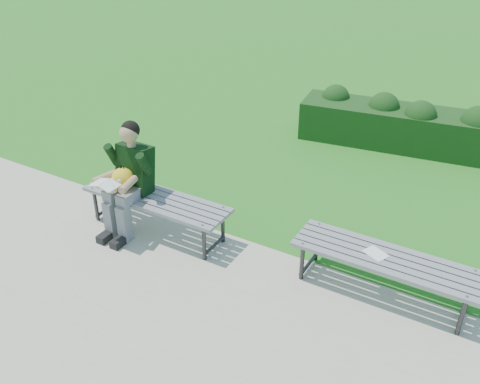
# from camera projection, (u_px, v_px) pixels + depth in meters

# --- Properties ---
(ground) EXTENTS (80.00, 80.00, 0.00)m
(ground) POSITION_uv_depth(u_px,v_px,m) (263.00, 247.00, 6.06)
(ground) COLOR #2D691B
(ground) RESTS_ON ground
(walkway) EXTENTS (30.00, 3.50, 0.02)m
(walkway) POSITION_uv_depth(u_px,v_px,m) (170.00, 346.00, 4.75)
(walkway) COLOR beige
(walkway) RESTS_ON ground
(hedge) EXTENTS (3.08, 1.17, 0.82)m
(hedge) POSITION_uv_depth(u_px,v_px,m) (401.00, 124.00, 8.24)
(hedge) COLOR #143B15
(hedge) RESTS_ON ground
(bench_left) EXTENTS (1.80, 0.50, 0.46)m
(bench_left) POSITION_uv_depth(u_px,v_px,m) (156.00, 202.00, 6.12)
(bench_left) COLOR gray
(bench_left) RESTS_ON walkway
(bench_right) EXTENTS (1.80, 0.50, 0.46)m
(bench_right) POSITION_uv_depth(u_px,v_px,m) (385.00, 261.00, 5.16)
(bench_right) COLOR gray
(bench_right) RESTS_ON walkway
(seated_boy) EXTENTS (0.56, 0.76, 1.31)m
(seated_boy) POSITION_uv_depth(u_px,v_px,m) (128.00, 176.00, 6.03)
(seated_boy) COLOR slate
(seated_boy) RESTS_ON walkway
(paper_sheet) EXTENTS (0.27, 0.24, 0.01)m
(paper_sheet) POSITION_uv_depth(u_px,v_px,m) (376.00, 253.00, 5.17)
(paper_sheet) COLOR white
(paper_sheet) RESTS_ON bench_right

